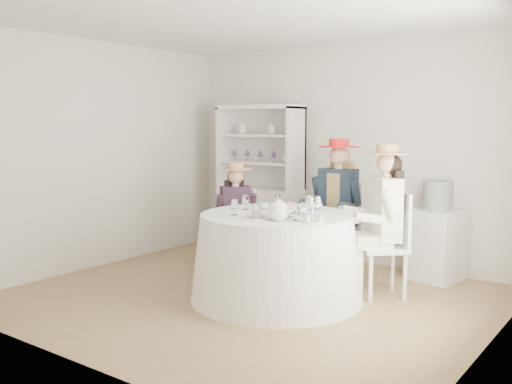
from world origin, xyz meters
The scene contains 23 objects.
ground centered at (0.00, 0.00, 0.00)m, with size 4.50×4.50×0.00m, color olive.
ceiling centered at (0.00, 0.00, 2.70)m, with size 4.50×4.50×0.00m, color white.
wall_back centered at (0.00, 2.00, 1.35)m, with size 4.50×4.50×0.00m, color silver.
wall_front centered at (0.00, -2.00, 1.35)m, with size 4.50×4.50×0.00m, color silver.
wall_left centered at (-2.25, 0.00, 1.35)m, with size 4.50×4.50×0.00m, color silver.
wall_right centered at (2.25, 0.00, 1.35)m, with size 4.50×4.50×0.00m, color silver.
tea_table centered at (0.24, 0.10, 0.42)m, with size 1.68×1.68×0.85m.
hutch centered at (-1.09, 1.70, 0.70)m, with size 1.27×0.71×1.97m.
side_table centered at (1.27, 1.75, 0.39)m, with size 0.50×0.50×0.78m, color silver.
hatbox centered at (1.27, 1.75, 0.94)m, with size 0.32×0.32×0.32m, color black.
guest_left centered at (-0.68, 0.64, 0.72)m, with size 0.55×0.53×1.28m.
guest_mid centered at (0.33, 1.17, 0.88)m, with size 0.56×0.59×1.56m.
guest_right centered at (1.04, 0.82, 0.86)m, with size 0.65×0.64×1.52m.
spare_chair centered at (-0.72, 1.11, 0.51)m, with size 0.54×0.54×0.95m.
teacup_a centered at (0.01, 0.22, 0.89)m, with size 0.09×0.09×0.07m, color white.
teacup_b centered at (0.31, 0.36, 0.88)m, with size 0.07×0.07×0.06m, color white.
teacup_c centered at (0.49, 0.18, 0.89)m, with size 0.09×0.09×0.07m, color white.
flower_bowl centered at (0.43, 0.03, 0.88)m, with size 0.21×0.21×0.05m, color white.
flower_arrangement centered at (0.44, -0.01, 0.94)m, with size 0.17×0.17×0.06m.
table_teapot centered at (0.48, -0.21, 0.94)m, with size 0.28×0.20×0.21m.
sandwich_plate centered at (0.25, -0.24, 0.87)m, with size 0.26×0.26×0.06m.
cupcake_stand centered at (0.76, -0.08, 0.93)m, with size 0.24×0.24×0.22m.
stemware_set centered at (0.24, 0.10, 0.93)m, with size 0.87×0.88×0.15m.
Camera 1 is at (3.31, -4.43, 1.72)m, focal length 40.00 mm.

